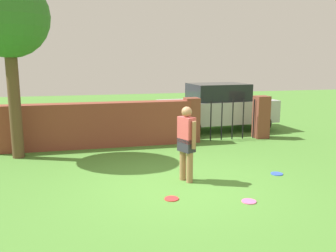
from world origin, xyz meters
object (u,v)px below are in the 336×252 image
(person, at_px, (186,140))
(car, at_px, (218,107))
(frisbee_red, at_px, (172,199))
(tree, at_px, (8,19))
(frisbee_pink, at_px, (249,201))
(frisbee_blue, at_px, (277,174))

(person, distance_m, car, 5.81)
(frisbee_red, bearing_deg, tree, 130.63)
(frisbee_pink, distance_m, frisbee_blue, 1.90)
(frisbee_pink, height_order, frisbee_blue, same)
(car, relative_size, frisbee_blue, 15.94)
(frisbee_pink, height_order, frisbee_red, same)
(car, bearing_deg, frisbee_pink, 69.65)
(frisbee_blue, bearing_deg, person, 178.63)
(frisbee_blue, bearing_deg, tree, 153.82)
(person, relative_size, frisbee_blue, 6.00)
(tree, bearing_deg, car, 18.90)
(car, bearing_deg, frisbee_red, 57.64)
(frisbee_pink, xyz_separation_m, frisbee_blue, (1.36, 1.33, 0.00))
(person, xyz_separation_m, frisbee_blue, (2.15, -0.05, -0.89))
(tree, relative_size, frisbee_pink, 17.31)
(frisbee_pink, bearing_deg, person, 119.90)
(tree, height_order, frisbee_blue, tree)
(tree, distance_m, frisbee_pink, 7.22)
(frisbee_pink, distance_m, frisbee_red, 1.43)
(tree, bearing_deg, frisbee_blue, -26.18)
(frisbee_blue, bearing_deg, car, 83.63)
(person, height_order, frisbee_red, person)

